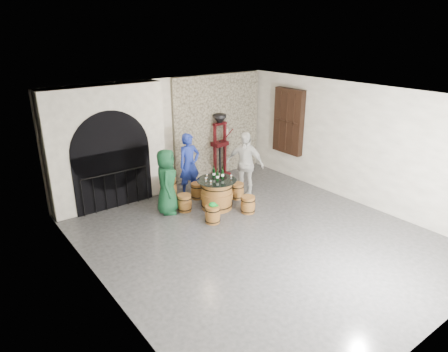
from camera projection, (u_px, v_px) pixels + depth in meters
ground at (256, 236)px, 9.20m from camera, size 8.00×8.00×0.00m
wall_back at (167, 134)px, 11.62m from camera, size 8.00×0.00×8.00m
wall_front at (446, 248)px, 5.65m from camera, size 8.00×0.00×8.00m
wall_left at (101, 214)px, 6.65m from camera, size 0.00×8.00×8.00m
wall_right at (356, 144)px, 10.61m from camera, size 0.00×8.00×8.00m
ceiling at (260, 97)px, 8.07m from camera, size 8.00×8.00×0.00m
stone_facing_panel at (217, 126)px, 12.59m from camera, size 3.20×0.12×3.18m
arched_opening at (107, 148)px, 10.35m from camera, size 3.10×0.60×3.19m
shuttered_window at (288, 121)px, 12.26m from camera, size 0.23×1.10×2.00m
barrel_table at (217, 194)px, 10.51m from camera, size 1.04×1.04×0.80m
barrel_stool_left at (185, 203)px, 10.41m from camera, size 0.39×0.39×0.45m
barrel_stool_far at (198, 191)px, 11.19m from camera, size 0.39×0.39×0.45m
barrel_stool_right at (237, 191)px, 11.18m from camera, size 0.39×0.39×0.45m
barrel_stool_near_right at (248, 205)px, 10.32m from camera, size 0.39×0.39×0.45m
barrel_stool_near_left at (213, 214)px, 9.77m from camera, size 0.39×0.39×0.45m
green_cap at (213, 205)px, 9.68m from camera, size 0.23×0.19×0.10m
person_green at (167, 182)px, 10.11m from camera, size 0.91×0.99×1.70m
person_blue at (189, 165)px, 11.21m from camera, size 0.66×0.44×1.79m
person_white at (245, 164)px, 11.16m from camera, size 0.94×1.17×1.86m
wine_bottle_left at (217, 176)px, 10.28m from camera, size 0.08×0.08×0.32m
wine_bottle_center at (223, 174)px, 10.41m from camera, size 0.08×0.08×0.32m
wine_bottle_right at (214, 173)px, 10.49m from camera, size 0.08×0.08×0.32m
tasting_glass_a at (211, 182)px, 10.07m from camera, size 0.05×0.05×0.10m
tasting_glass_b at (219, 175)px, 10.58m from camera, size 0.05×0.05×0.10m
tasting_glass_c at (207, 176)px, 10.52m from camera, size 0.05×0.05×0.10m
tasting_glass_d at (219, 175)px, 10.58m from camera, size 0.05×0.05×0.10m
tasting_glass_e at (231, 177)px, 10.46m from camera, size 0.05×0.05×0.10m
tasting_glass_f at (206, 179)px, 10.26m from camera, size 0.05×0.05×0.10m
side_barrel at (168, 189)px, 11.03m from camera, size 0.48×0.48×0.64m
corking_press at (220, 141)px, 12.51m from camera, size 0.85×0.50×2.01m
control_box at (225, 133)px, 12.76m from camera, size 0.18×0.10×0.22m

